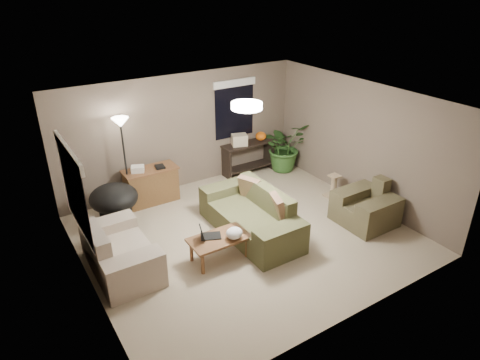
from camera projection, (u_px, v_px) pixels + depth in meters
room_shell at (246, 174)px, 7.28m from camera, size 5.50×5.50×5.50m
main_sofa at (252, 218)px, 7.82m from camera, size 0.95×2.20×0.85m
throw_pillows at (264, 197)px, 7.78m from camera, size 0.39×1.40×0.47m
loveseat at (119, 254)px, 6.81m from camera, size 0.90×1.60×0.85m
armchair at (366, 208)px, 8.13m from camera, size 0.95×1.00×0.85m
coffee_table at (219, 241)px, 7.05m from camera, size 1.00×0.55×0.42m
laptop at (207, 235)px, 6.99m from camera, size 0.43×0.34×0.24m
plastic_bag at (234, 233)px, 6.96m from camera, size 0.33×0.31×0.19m
desk at (151, 185)px, 8.83m from camera, size 1.10×0.50×0.75m
desk_papers at (142, 168)px, 8.56m from camera, size 0.71×0.31×0.12m
console_table at (248, 155)px, 10.12m from camera, size 1.30×0.40×0.75m
pumpkin at (261, 136)px, 10.10m from camera, size 0.30×0.30×0.21m
cardboard_box at (239, 140)px, 9.80m from camera, size 0.41×0.35×0.26m
papasan_chair at (114, 202)px, 8.01m from camera, size 1.02×1.02×0.80m
floor_lamp at (122, 134)px, 8.07m from camera, size 0.32×0.32×1.91m
ceiling_fixture at (247, 106)px, 6.76m from camera, size 0.50×0.50×0.10m
houseplant at (284, 151)px, 10.27m from camera, size 1.07×1.19×0.93m
cat_scratching_post at (333, 187)px, 9.10m from camera, size 0.32×0.32×0.50m
window_left at (71, 176)px, 5.96m from camera, size 0.05×1.56×1.33m
window_back at (234, 99)px, 9.55m from camera, size 1.06×0.05×1.33m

